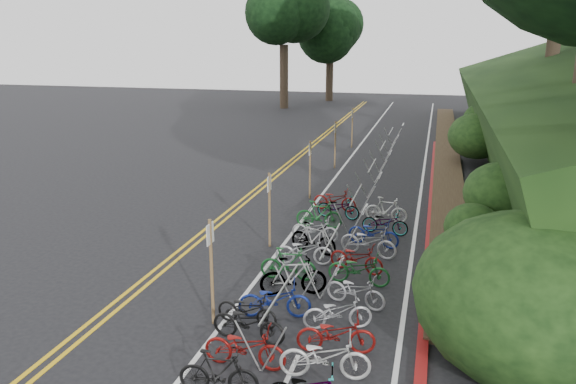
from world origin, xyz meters
name	(u,v)px	position (x,y,z in m)	size (l,w,h in m)	color
ground	(190,313)	(0.00, 0.00, 0.00)	(120.00, 120.00, 0.00)	black
road_markings	(306,204)	(0.63, 10.10, 0.00)	(7.47, 80.00, 0.01)	gold
red_curb	(432,199)	(5.70, 12.00, 0.05)	(0.25, 28.00, 0.10)	maroon
bike_rack_front	(280,303)	(2.50, -0.51, 0.83)	(1.12, 3.15, 1.12)	#9D9D9E
bike_racks_rest	(372,172)	(3.00, 13.00, 0.85)	(1.14, 23.00, 1.17)	#9D9D9E
signpost_near	(211,265)	(0.78, -0.34, 1.51)	(0.08, 0.40, 2.64)	brown
signposts_rest	(324,152)	(0.60, 14.00, 1.43)	(0.08, 18.40, 2.50)	brown
bike_front	(247,309)	(1.59, -0.21, 0.41)	(1.57, 0.55, 0.82)	black
bike_valet	(326,264)	(2.92, 2.86, 0.46)	(3.09, 14.17, 1.08)	black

